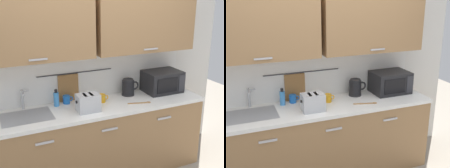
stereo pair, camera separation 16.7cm
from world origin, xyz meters
TOP-DOWN VIEW (x-y plane):
  - counter_unit at (-0.01, 0.30)m, footprint 2.53×0.64m
  - back_wall_assembly at (-0.00, 0.53)m, footprint 3.70×0.41m
  - sink_faucet at (-0.79, 0.53)m, footprint 0.09×0.17m
  - microwave at (0.92, 0.41)m, footprint 0.46×0.35m
  - electric_kettle at (0.47, 0.46)m, footprint 0.23×0.16m
  - dish_soap_bottle at (-0.44, 0.48)m, footprint 0.06×0.06m
  - mug_near_sink at (-0.31, 0.51)m, footprint 0.12×0.08m
  - toaster at (-0.16, 0.19)m, footprint 0.26×0.17m
  - mug_by_kettle at (0.08, 0.38)m, footprint 0.12×0.08m
  - wooden_spoon at (0.48, 0.15)m, footprint 0.27×0.10m

SIDE VIEW (x-z plane):
  - counter_unit at x=-0.01m, z-range 0.01..0.91m
  - wooden_spoon at x=0.48m, z-range 0.90..0.91m
  - mug_near_sink at x=-0.31m, z-range 0.90..1.00m
  - mug_by_kettle at x=0.08m, z-range 0.90..1.00m
  - dish_soap_bottle at x=-0.44m, z-range 0.89..1.08m
  - toaster at x=-0.16m, z-range 0.90..1.09m
  - electric_kettle at x=0.47m, z-range 0.90..1.11m
  - microwave at x=0.92m, z-range 0.90..1.17m
  - sink_faucet at x=-0.79m, z-range 0.93..1.15m
  - back_wall_assembly at x=0.00m, z-range 0.27..2.77m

